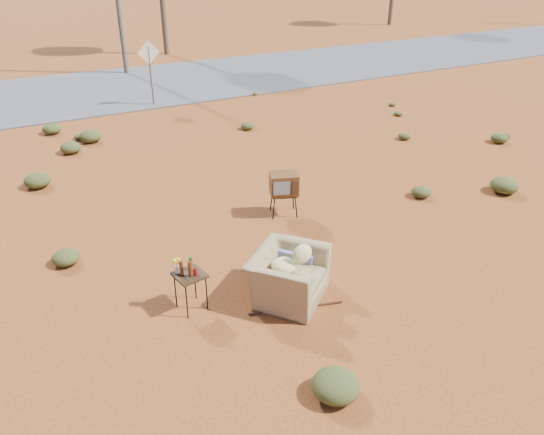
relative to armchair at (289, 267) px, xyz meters
name	(u,v)px	position (x,y,z in m)	size (l,w,h in m)	color
ground	(288,295)	(-0.04, -0.03, -0.50)	(140.00, 140.00, 0.00)	#944E1D
highway	(92,91)	(-0.04, 14.97, -0.48)	(140.00, 7.00, 0.04)	#565659
armchair	(289,267)	(0.00, 0.00, 0.00)	(1.53, 1.60, 1.06)	#947C50
tv_unit	(284,184)	(1.33, 2.51, 0.19)	(0.69, 0.63, 0.92)	black
side_table	(187,273)	(-1.57, 0.41, 0.16)	(0.50, 0.50, 0.89)	#382414
rusty_bar	(296,308)	(-0.12, -0.42, -0.48)	(0.04, 0.04, 1.51)	#451F12
road_sign	(149,62)	(1.46, 11.97, 1.01)	(0.78, 0.06, 2.19)	brown
scrub_patch	(155,196)	(-0.86, 4.38, -0.36)	(17.49, 8.07, 0.33)	#454B21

